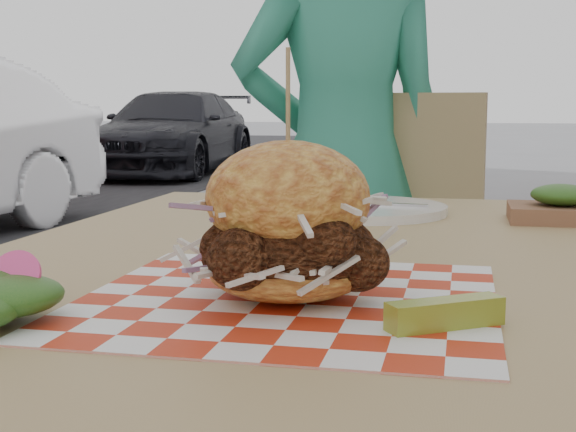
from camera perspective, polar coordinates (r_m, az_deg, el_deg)
name	(u,v)px	position (r m, az deg, el deg)	size (l,w,h in m)	color
diner	(343,166)	(2.03, 3.90, 3.59)	(0.56, 0.37, 1.54)	#339375
car_dark	(173,132)	(10.92, -8.19, 5.92)	(1.54, 3.78, 1.10)	black
patio_table	(321,322)	(0.94, 2.36, -7.56)	(0.80, 1.20, 0.75)	tan
patio_chair	(400,256)	(1.99, 7.98, -2.80)	(0.47, 0.47, 0.95)	tan
paper_liner	(288,299)	(0.71, 0.00, -5.91)	(0.36, 0.36, 0.00)	red
sandwich	(288,230)	(0.70, 0.00, -1.03)	(0.19, 0.19, 0.22)	gold
pickle_spear	(445,314)	(0.63, 11.11, -6.82)	(0.10, 0.02, 0.02)	olive
place_setting	(361,209)	(1.27, 5.23, 0.50)	(0.27, 0.27, 0.02)	white
kraft_tray	(561,207)	(1.25, 18.87, 0.64)	(0.15, 0.12, 0.06)	brown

